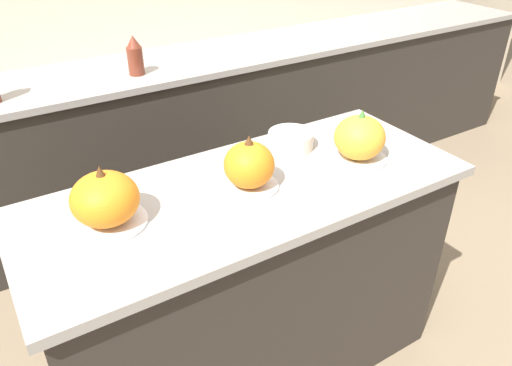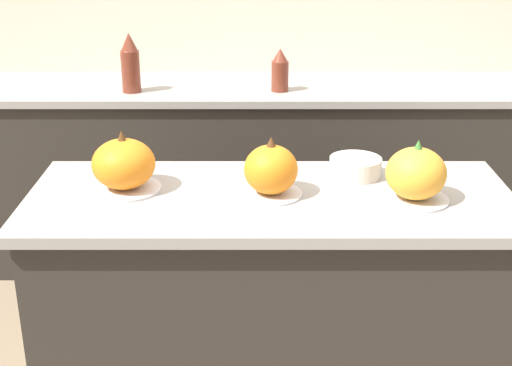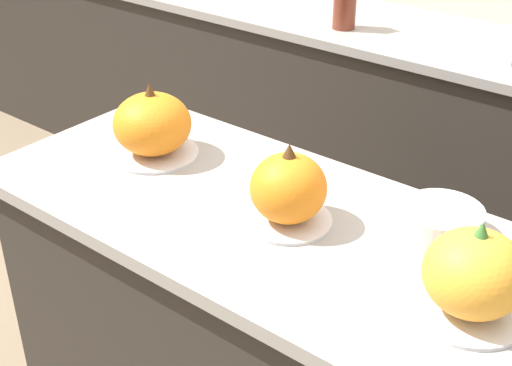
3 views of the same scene
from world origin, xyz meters
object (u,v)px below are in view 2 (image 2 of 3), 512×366
Objects in this scene: pumpkin_cake_right at (417,175)px; bottle_tall at (132,64)px; pumpkin_cake_center at (271,170)px; mixing_bowl at (357,167)px; bottle_short at (281,71)px; pumpkin_cake_left at (125,165)px.

bottle_tall reaches higher than pumpkin_cake_right.
pumpkin_cake_center is 1.14× the size of mixing_bowl.
pumpkin_cake_right reaches higher than pumpkin_cake_center.
pumpkin_cake_right is at bearing -73.61° from bottle_short.
pumpkin_cake_left is 1.33× the size of mixing_bowl.
pumpkin_cake_center is 0.71× the size of bottle_tall.
pumpkin_cake_left reaches higher than mixing_bowl.
pumpkin_cake_left is at bearing 174.98° from pumpkin_cake_center.
pumpkin_cake_left reaches higher than pumpkin_cake_center.
bottle_short is at bearing 65.90° from pumpkin_cake_left.
mixing_bowl is (0.29, 0.16, -0.05)m from pumpkin_cake_center.
pumpkin_cake_center is at bearing -5.02° from pumpkin_cake_left.
pumpkin_cake_right is at bearing -53.21° from mixing_bowl.
bottle_tall is at bearing -178.66° from bottle_short.
mixing_bowl is at bearing 9.15° from pumpkin_cake_left.
pumpkin_cake_center is at bearing -150.98° from mixing_bowl.
bottle_tall is 1.60× the size of mixing_bowl.
pumpkin_cake_right is 1.24× the size of mixing_bowl.
pumpkin_cake_center is at bearing 174.13° from pumpkin_cake_right.
pumpkin_cake_right is (0.44, -0.05, 0.00)m from pumpkin_cake_center.
pumpkin_cake_right is 0.77× the size of bottle_tall.
bottle_short reaches higher than mixing_bowl.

